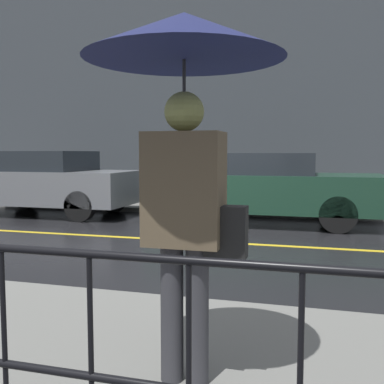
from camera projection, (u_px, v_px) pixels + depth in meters
ground_plane at (195, 241)px, 7.59m from camera, size 80.00×80.00×0.00m
sidewalk_near at (31, 351)px, 3.25m from camera, size 28.00×2.63×0.12m
sidewalk_far at (237, 209)px, 11.54m from camera, size 28.00×1.84×0.12m
lane_marking at (195, 241)px, 7.59m from camera, size 25.20×0.12×0.01m
building_storefront at (245, 84)px, 12.28m from camera, size 28.00×0.30×6.74m
pedestrian at (185, 87)px, 2.56m from camera, size 1.15×1.15×2.16m
car_grey at (48, 182)px, 10.84m from camera, size 4.13×1.86×1.53m
car_dark_green at (262, 187)px, 9.46m from camera, size 4.77×1.79×1.49m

